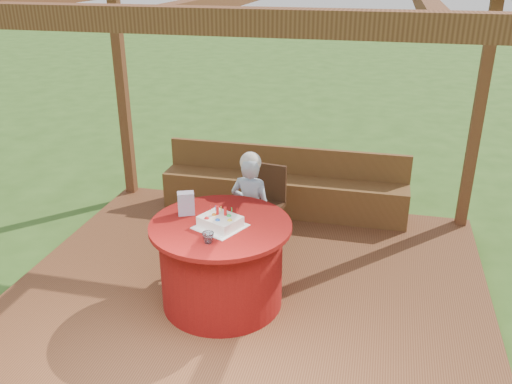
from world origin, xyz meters
TOP-DOWN VIEW (x-y plane):
  - ground at (0.00, 0.00)m, footprint 60.00×60.00m
  - deck at (0.00, 0.00)m, footprint 4.50×4.00m
  - pergola at (0.00, 0.00)m, footprint 4.50×4.00m
  - bench at (0.00, 1.72)m, footprint 3.00×0.42m
  - table at (-0.18, -0.32)m, footprint 1.25×1.25m
  - chair at (-0.07, 1.03)m, footprint 0.44×0.44m
  - elderly_woman at (-0.11, 0.48)m, footprint 0.45×0.32m
  - birthday_cake at (-0.16, -0.38)m, footprint 0.49×0.49m
  - gift_bag at (-0.54, -0.21)m, footprint 0.17×0.14m
  - drinking_glass at (-0.18, -0.68)m, footprint 0.12×0.12m

SIDE VIEW (x-z plane):
  - ground at x=0.00m, z-range 0.00..0.00m
  - deck at x=0.00m, z-range 0.00..0.12m
  - bench at x=0.00m, z-range -0.02..0.79m
  - table at x=-0.18m, z-range 0.13..0.93m
  - chair at x=-0.07m, z-range 0.15..0.99m
  - elderly_woman at x=-0.11m, z-range 0.13..1.33m
  - drinking_glass at x=-0.18m, z-range 0.92..1.01m
  - birthday_cake at x=-0.16m, z-range 0.89..1.06m
  - gift_bag at x=-0.54m, z-range 0.92..1.13m
  - pergola at x=0.00m, z-range 1.05..3.77m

